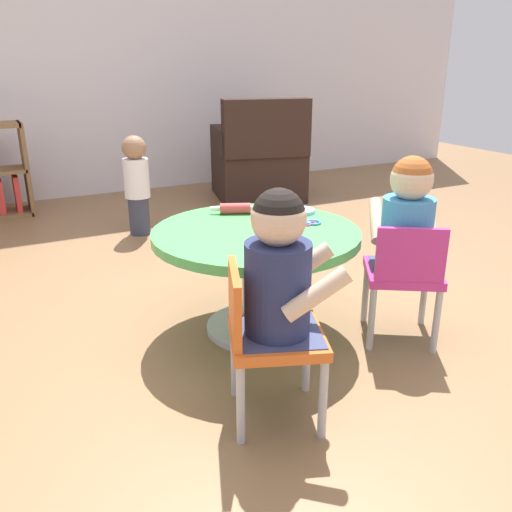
% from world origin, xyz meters
% --- Properties ---
extents(ground_plane, '(10.00, 10.00, 0.00)m').
position_xyz_m(ground_plane, '(0.00, 0.00, 0.00)').
color(ground_plane, olive).
extents(back_wall, '(8.00, 0.12, 2.80)m').
position_xyz_m(back_wall, '(0.00, 3.00, 1.40)').
color(back_wall, silver).
rests_on(back_wall, ground).
extents(craft_table, '(0.88, 0.88, 0.47)m').
position_xyz_m(craft_table, '(0.00, 0.00, 0.36)').
color(craft_table, silver).
rests_on(craft_table, ground).
extents(child_chair_left, '(0.39, 0.39, 0.54)m').
position_xyz_m(child_chair_left, '(-0.25, -0.57, 0.31)').
color(child_chair_left, '#B7B7BC').
rests_on(child_chair_left, ground).
extents(seated_child_left, '(0.42, 0.37, 0.51)m').
position_xyz_m(seated_child_left, '(-0.22, -0.58, 0.53)').
color(seated_child_left, '#3F4772').
rests_on(seated_child_left, ground).
extents(child_chair_right, '(0.41, 0.41, 0.54)m').
position_xyz_m(child_chair_right, '(0.50, -0.36, 0.31)').
color(child_chair_right, '#B7B7BC').
rests_on(child_chair_right, ground).
extents(seated_child_right, '(0.41, 0.44, 0.51)m').
position_xyz_m(seated_child_right, '(0.52, -0.33, 0.53)').
color(seated_child_right, '#3F4772').
rests_on(seated_child_right, ground).
extents(armchair_dark, '(0.85, 0.86, 0.85)m').
position_xyz_m(armchair_dark, '(1.14, 2.15, 0.31)').
color(armchair_dark, black).
rests_on(armchair_dark, ground).
extents(toddler_standing, '(0.17, 0.17, 0.67)m').
position_xyz_m(toddler_standing, '(-0.07, 1.62, 0.36)').
color(toddler_standing, '#33384C').
rests_on(toddler_standing, ground).
extents(rolling_pin, '(0.22, 0.11, 0.05)m').
position_xyz_m(rolling_pin, '(0.03, 0.27, 0.49)').
color(rolling_pin, '#D83F3F').
rests_on(rolling_pin, craft_table).
extents(craft_scissors, '(0.09, 0.14, 0.01)m').
position_xyz_m(craft_scissors, '(0.24, -0.01, 0.47)').
color(craft_scissors, silver).
rests_on(craft_scissors, craft_table).
extents(playdough_blob_0, '(0.14, 0.14, 0.02)m').
position_xyz_m(playdough_blob_0, '(0.31, 0.15, 0.48)').
color(playdough_blob_0, '#8CCCF2').
rests_on(playdough_blob_0, craft_table).
extents(cookie_cutter_0, '(0.07, 0.07, 0.01)m').
position_xyz_m(cookie_cutter_0, '(0.27, -0.03, 0.47)').
color(cookie_cutter_0, '#3F99D8').
rests_on(cookie_cutter_0, craft_table).
extents(cookie_cutter_1, '(0.06, 0.06, 0.01)m').
position_xyz_m(cookie_cutter_1, '(0.16, -0.00, 0.47)').
color(cookie_cutter_1, '#4CB259').
rests_on(cookie_cutter_1, craft_table).
extents(cookie_cutter_2, '(0.06, 0.06, 0.01)m').
position_xyz_m(cookie_cutter_2, '(0.09, -0.05, 0.47)').
color(cookie_cutter_2, red).
rests_on(cookie_cutter_2, craft_table).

